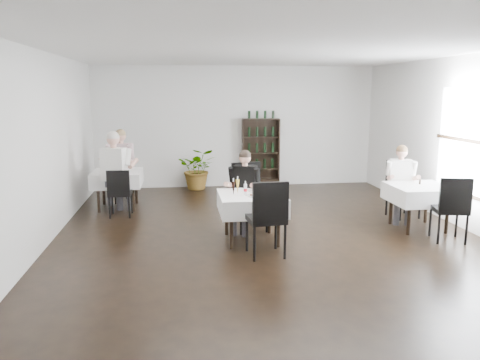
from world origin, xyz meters
name	(u,v)px	position (x,y,z in m)	size (l,w,h in m)	color
room_shell	(271,148)	(0.00, 0.00, 1.50)	(9.00, 9.00, 9.00)	black
window_right	(476,145)	(3.48, 0.00, 1.50)	(0.06, 2.30, 1.85)	white
wine_shelf	(261,153)	(0.60, 4.31, 0.85)	(0.90, 0.28, 1.75)	black
main_table	(252,203)	(-0.30, 0.00, 0.62)	(1.03, 1.03, 0.77)	black
left_table	(117,178)	(-2.70, 2.50, 0.62)	(0.98, 0.98, 0.77)	black
right_table	(419,194)	(2.70, 0.30, 0.62)	(0.98, 0.98, 0.77)	black
potted_tree	(198,169)	(-0.98, 4.20, 0.51)	(0.92, 0.80, 1.02)	#23511C
main_chair_far	(248,192)	(-0.25, 0.70, 0.66)	(0.60, 0.61, 1.16)	black
main_chair_near	(268,214)	(-0.19, -0.79, 0.65)	(0.56, 0.57, 1.14)	black
left_chair_far	(119,177)	(-2.74, 3.15, 0.53)	(0.56, 0.57, 0.93)	black
left_chair_near	(119,190)	(-2.57, 1.75, 0.53)	(0.43, 0.44, 0.93)	black
right_chair_far	(401,184)	(2.79, 1.15, 0.62)	(0.58, 0.58, 1.09)	black
right_chair_near	(452,205)	(2.82, -0.49, 0.61)	(0.58, 0.58, 1.07)	black
diner_main	(244,185)	(-0.35, 0.51, 0.82)	(0.63, 0.66, 1.41)	#3B3B42
diner_left_far	(120,160)	(-2.69, 2.98, 0.92)	(0.69, 0.73, 1.59)	#3B3B42
diner_left_near	(116,166)	(-2.64, 1.96, 0.95)	(0.70, 0.74, 1.64)	#3B3B42
diner_right_far	(401,178)	(2.60, 0.80, 0.82)	(0.59, 0.62, 1.42)	#3B3B42
plate_far	(258,191)	(-0.17, 0.14, 0.79)	(0.33, 0.33, 0.08)	white
plate_near	(256,195)	(-0.26, -0.17, 0.79)	(0.32, 0.32, 0.08)	white
pilsner_dark	(233,188)	(-0.60, -0.03, 0.88)	(0.06, 0.06, 0.27)	black
pilsner_lager	(238,186)	(-0.51, 0.10, 0.88)	(0.06, 0.06, 0.27)	gold
coke_bottle	(245,189)	(-0.40, -0.02, 0.86)	(0.06, 0.06, 0.22)	silver
napkin_cutlery	(273,195)	(0.01, -0.16, 0.78)	(0.21, 0.20, 0.02)	black
pepper_mill	(420,182)	(2.76, 0.41, 0.81)	(0.03, 0.03, 0.09)	black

